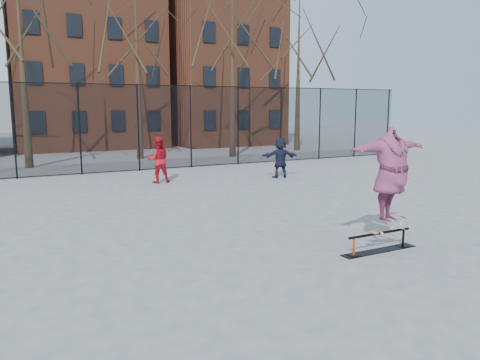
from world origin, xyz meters
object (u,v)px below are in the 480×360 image
bystander_navy (280,158)px  skater (391,180)px  skateboard (388,228)px  skate_rail (379,244)px  bystander_red (158,160)px

bystander_navy → skater: bearing=83.5°
skateboard → skater: 1.03m
bystander_navy → skateboard: bearing=83.5°
skater → skate_rail: bearing=169.4°
skate_rail → bystander_red: (-1.33, 10.65, 0.75)m
skate_rail → skateboard: 0.38m
skate_rail → bystander_navy: size_ratio=1.10×
skate_rail → bystander_red: 10.76m
bystander_red → skater: bearing=109.5°
bystander_red → bystander_navy: (4.97, -1.12, -0.06)m
skate_rail → skater: (0.24, -0.00, 1.33)m
skater → bystander_navy: bearing=59.7°
skateboard → skater: bearing=0.0°
skater → bystander_navy: (3.40, 9.53, -0.64)m
skate_rail → bystander_navy: bearing=69.1°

